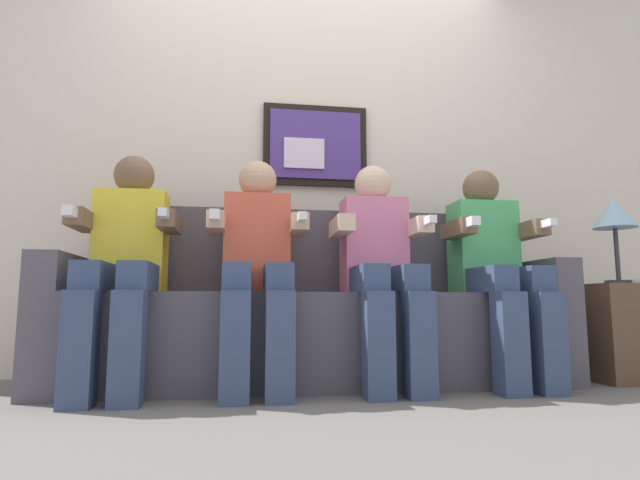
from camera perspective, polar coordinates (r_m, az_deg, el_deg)
The scene contains 10 objects.
ground_plane at distance 2.31m, azimuth 0.58°, elevation -17.05°, with size 6.40×6.40×0.00m, color #66605B.
back_wall_assembly at distance 3.16m, azimuth -1.65°, elevation 9.47°, with size 4.92×0.10×2.60m.
couch at distance 2.60m, azimuth -0.59°, elevation -9.01°, with size 2.52×0.58×0.90m.
person_leftmost at distance 2.47m, azimuth -20.97°, elevation -1.80°, with size 0.46×0.56×1.11m.
person_left_center at distance 2.41m, azimuth -7.04°, elevation -2.11°, with size 0.46×0.56×1.11m.
person_right_center at distance 2.50m, azimuth 6.74°, elevation -2.30°, with size 0.46×0.56×1.11m.
person_rightmost at distance 2.72m, azimuth 18.93°, elevation -2.34°, with size 0.46×0.56×1.11m.
side_table_right at distance 3.16m, azimuth 30.50°, elevation -8.84°, with size 0.40×0.40×0.50m.
table_lamp at distance 3.16m, azimuth 30.00°, elevation 2.22°, with size 0.22×0.22×0.46m.
spare_remote_on_table at distance 3.09m, azimuth 31.81°, elevation -3.98°, with size 0.04×0.13×0.02m, color white.
Camera 1 is at (-0.36, -2.24, 0.39)m, focal length 28.66 mm.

